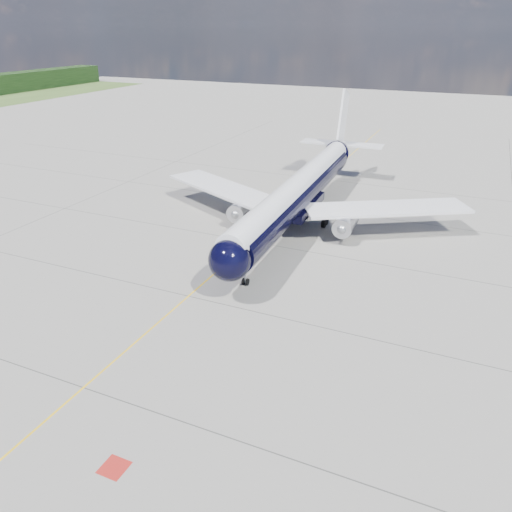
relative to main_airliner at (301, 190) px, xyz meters
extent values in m
plane|color=gray|center=(-3.35, -3.48, -4.69)|extent=(320.00, 320.00, 0.00)
cube|color=#E9B30C|center=(-3.35, -8.48, -4.68)|extent=(0.16, 160.00, 0.01)
cube|color=maroon|center=(3.45, -43.48, -4.68)|extent=(1.60, 1.60, 0.01)
cylinder|color=black|center=(0.06, -1.45, -0.21)|extent=(5.74, 40.65, 4.05)
sphere|color=black|center=(0.95, -22.76, -0.21)|extent=(4.22, 4.22, 4.05)
cone|color=black|center=(-0.99, 23.58, 0.43)|extent=(4.36, 7.63, 4.05)
cylinder|color=silver|center=(0.06, -1.45, 0.80)|extent=(4.94, 42.75, 3.16)
cube|color=black|center=(0.96, -22.97, 0.38)|extent=(2.61, 1.39, 0.59)
cube|color=silver|center=(-11.19, -0.32, -1.17)|extent=(20.77, 13.66, 0.34)
cube|color=silver|center=(11.18, 0.61, -1.17)|extent=(20.36, 14.96, 0.34)
cube|color=black|center=(0.06, -1.45, -1.70)|extent=(4.92, 10.84, 1.07)
cylinder|color=#AFAFB6|center=(-6.78, -3.87, -2.39)|extent=(2.59, 5.00, 2.39)
cylinder|color=#AFAFB6|center=(7.08, -3.29, -2.39)|extent=(2.59, 5.00, 2.39)
sphere|color=gray|center=(-6.68, -6.11, -2.39)|extent=(1.22, 1.22, 1.17)
sphere|color=gray|center=(7.17, -5.53, -2.39)|extent=(1.22, 1.22, 1.17)
cube|color=silver|center=(-6.78, -3.66, -1.59)|extent=(0.38, 3.42, 1.17)
cube|color=silver|center=(7.07, -3.08, -1.59)|extent=(0.38, 3.42, 1.17)
cube|color=silver|center=(-0.97, 23.05, 5.87)|extent=(0.62, 6.77, 9.09)
cube|color=silver|center=(-0.99, 23.58, 1.28)|extent=(13.99, 3.99, 0.23)
cylinder|color=gray|center=(0.80, -19.03, -3.35)|extent=(0.20, 0.20, 2.24)
cylinder|color=black|center=(0.58, -19.04, -4.31)|extent=(0.22, 0.75, 0.75)
cylinder|color=black|center=(1.01, -19.02, -4.31)|extent=(0.22, 0.75, 0.75)
cylinder|color=gray|center=(-3.42, 0.00, -3.25)|extent=(0.29, 0.29, 2.03)
cylinder|color=gray|center=(3.40, 0.29, -3.25)|extent=(0.29, 0.29, 2.03)
cylinder|color=black|center=(-3.39, -0.58, -4.10)|extent=(0.53, 1.19, 1.17)
cylinder|color=black|center=(-3.44, 0.59, -4.10)|extent=(0.53, 1.19, 1.17)
cylinder|color=black|center=(3.43, -0.30, -4.10)|extent=(0.53, 1.19, 1.17)
cylinder|color=black|center=(3.38, 0.87, -4.10)|extent=(0.53, 1.19, 1.17)
camera|label=1|loc=(20.29, -60.06, 19.73)|focal=35.00mm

